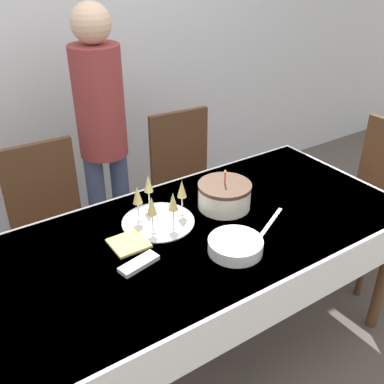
{
  "coord_description": "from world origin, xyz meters",
  "views": [
    {
      "loc": [
        -0.94,
        -1.36,
        1.91
      ],
      "look_at": [
        0.05,
        0.13,
        0.89
      ],
      "focal_mm": 42.0,
      "sensor_mm": 36.0,
      "label": 1
    }
  ],
  "objects_px": {
    "person_standing": "(101,123)",
    "plate_stack_main": "(235,246)",
    "dining_chair_far_left": "(52,223)",
    "dining_chair_right_end": "(375,194)",
    "champagne_tray": "(158,207)",
    "birthday_cake": "(224,195)",
    "dining_chair_far_right": "(187,181)"
  },
  "relations": [
    {
      "from": "birthday_cake",
      "to": "dining_chair_far_left",
      "type": "bearing_deg",
      "value": 133.81
    },
    {
      "from": "dining_chair_far_left",
      "to": "champagne_tray",
      "type": "bearing_deg",
      "value": -61.95
    },
    {
      "from": "plate_stack_main",
      "to": "person_standing",
      "type": "height_order",
      "value": "person_standing"
    },
    {
      "from": "dining_chair_far_left",
      "to": "person_standing",
      "type": "height_order",
      "value": "person_standing"
    },
    {
      "from": "dining_chair_right_end",
      "to": "plate_stack_main",
      "type": "relative_size",
      "value": 4.24
    },
    {
      "from": "dining_chair_far_right",
      "to": "dining_chair_right_end",
      "type": "xyz_separation_m",
      "value": [
        0.87,
        -0.78,
        0.0
      ]
    },
    {
      "from": "dining_chair_far_left",
      "to": "plate_stack_main",
      "type": "relative_size",
      "value": 4.24
    },
    {
      "from": "champagne_tray",
      "to": "plate_stack_main",
      "type": "bearing_deg",
      "value": -67.96
    },
    {
      "from": "plate_stack_main",
      "to": "dining_chair_far_right",
      "type": "bearing_deg",
      "value": 67.75
    },
    {
      "from": "dining_chair_far_right",
      "to": "plate_stack_main",
      "type": "height_order",
      "value": "dining_chair_far_right"
    },
    {
      "from": "champagne_tray",
      "to": "person_standing",
      "type": "height_order",
      "value": "person_standing"
    },
    {
      "from": "plate_stack_main",
      "to": "champagne_tray",
      "type": "bearing_deg",
      "value": 112.04
    },
    {
      "from": "plate_stack_main",
      "to": "birthday_cake",
      "type": "bearing_deg",
      "value": 60.34
    },
    {
      "from": "birthday_cake",
      "to": "plate_stack_main",
      "type": "bearing_deg",
      "value": -119.66
    },
    {
      "from": "dining_chair_far_left",
      "to": "plate_stack_main",
      "type": "height_order",
      "value": "dining_chair_far_left"
    },
    {
      "from": "dining_chair_far_right",
      "to": "dining_chair_right_end",
      "type": "relative_size",
      "value": 1.0
    },
    {
      "from": "dining_chair_far_left",
      "to": "person_standing",
      "type": "xyz_separation_m",
      "value": [
        0.41,
        0.16,
        0.45
      ]
    },
    {
      "from": "dining_chair_far_right",
      "to": "birthday_cake",
      "type": "xyz_separation_m",
      "value": [
        -0.23,
        -0.69,
        0.3
      ]
    },
    {
      "from": "dining_chair_far_left",
      "to": "plate_stack_main",
      "type": "bearing_deg",
      "value": -64.13
    },
    {
      "from": "dining_chair_far_left",
      "to": "birthday_cake",
      "type": "bearing_deg",
      "value": -46.19
    },
    {
      "from": "dining_chair_right_end",
      "to": "plate_stack_main",
      "type": "xyz_separation_m",
      "value": [
        -1.27,
        -0.21,
        0.26
      ]
    },
    {
      "from": "dining_chair_far_right",
      "to": "person_standing",
      "type": "bearing_deg",
      "value": 161.39
    },
    {
      "from": "dining_chair_far_left",
      "to": "champagne_tray",
      "type": "distance_m",
      "value": 0.77
    },
    {
      "from": "dining_chair_right_end",
      "to": "birthday_cake",
      "type": "height_order",
      "value": "dining_chair_right_end"
    },
    {
      "from": "dining_chair_right_end",
      "to": "birthday_cake",
      "type": "bearing_deg",
      "value": 175.06
    },
    {
      "from": "dining_chair_far_left",
      "to": "dining_chair_right_end",
      "type": "relative_size",
      "value": 1.0
    },
    {
      "from": "dining_chair_right_end",
      "to": "dining_chair_far_left",
      "type": "bearing_deg",
      "value": 156.01
    },
    {
      "from": "dining_chair_far_left",
      "to": "dining_chair_far_right",
      "type": "height_order",
      "value": "same"
    },
    {
      "from": "birthday_cake",
      "to": "person_standing",
      "type": "xyz_separation_m",
      "value": [
        -0.25,
        0.85,
        0.15
      ]
    },
    {
      "from": "dining_chair_far_right",
      "to": "birthday_cake",
      "type": "relative_size",
      "value": 3.79
    },
    {
      "from": "person_standing",
      "to": "plate_stack_main",
      "type": "bearing_deg",
      "value": -86.58
    },
    {
      "from": "dining_chair_far_right",
      "to": "dining_chair_right_end",
      "type": "bearing_deg",
      "value": -42.03
    }
  ]
}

